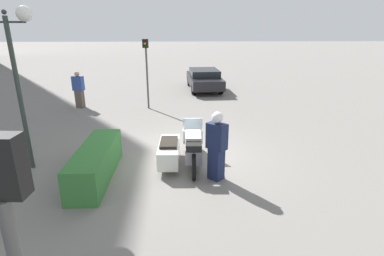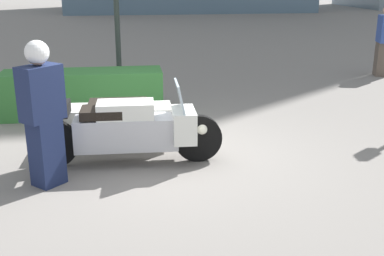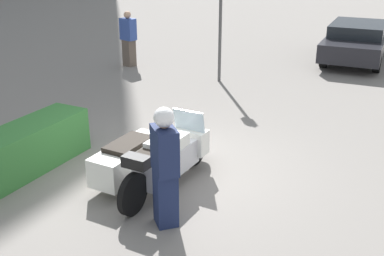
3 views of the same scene
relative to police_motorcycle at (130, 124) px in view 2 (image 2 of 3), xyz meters
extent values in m
plane|color=slate|center=(0.54, -0.14, -0.48)|extent=(160.00, 160.00, 0.00)
cylinder|color=black|center=(0.96, -0.38, -0.14)|extent=(0.69, 0.12, 0.68)
cylinder|color=black|center=(-1.06, -0.32, -0.14)|extent=(0.69, 0.12, 0.68)
cylinder|color=black|center=(-0.22, 0.35, -0.21)|extent=(0.54, 0.12, 0.53)
cube|color=#B7B7BC|center=(-0.05, -0.35, -0.01)|extent=(1.44, 0.50, 0.45)
cube|color=silver|center=(-0.05, -0.35, 0.31)|extent=(0.79, 0.46, 0.24)
cube|color=black|center=(-0.37, -0.34, 0.29)|extent=(0.58, 0.46, 0.12)
cube|color=silver|center=(0.76, -0.37, 0.08)|extent=(0.34, 0.63, 0.44)
cube|color=silver|center=(0.70, -0.37, 0.49)|extent=(0.13, 0.60, 0.40)
sphere|color=white|center=(1.01, -0.38, 0.01)|extent=(0.18, 0.18, 0.18)
cube|color=silver|center=(-0.16, 0.35, -0.07)|extent=(1.62, 0.61, 0.50)
sphere|color=silver|center=(0.53, 0.33, -0.04)|extent=(0.47, 0.48, 0.48)
cube|color=black|center=(-0.16, 0.35, 0.22)|extent=(0.90, 0.51, 0.09)
cube|color=black|center=(-0.93, -0.33, 0.36)|extent=(0.25, 0.42, 0.18)
cube|color=#192347|center=(-1.05, -0.91, -0.05)|extent=(0.46, 0.46, 0.86)
cube|color=#192347|center=(-1.05, -0.91, 0.72)|extent=(0.57, 0.57, 0.68)
sphere|color=tan|center=(-1.05, -0.91, 1.18)|extent=(0.23, 0.23, 0.23)
sphere|color=white|center=(-1.05, -0.91, 1.22)|extent=(0.29, 0.29, 0.29)
cube|color=#337033|center=(-0.84, 2.26, -0.05)|extent=(2.97, 0.80, 0.85)
cube|color=brown|center=(6.67, 5.00, -0.04)|extent=(0.39, 0.42, 0.88)
camera|label=1|loc=(-8.16, 0.03, 3.34)|focal=28.00mm
camera|label=2|loc=(-0.02, -6.79, 2.10)|focal=45.00mm
camera|label=3|loc=(-6.39, -4.10, 3.51)|focal=45.00mm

